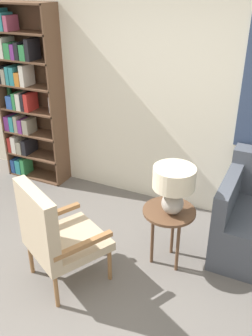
{
  "coord_description": "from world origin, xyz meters",
  "views": [
    {
      "loc": [
        1.22,
        -1.61,
        2.4
      ],
      "look_at": [
        -0.03,
        0.98,
        0.9
      ],
      "focal_mm": 40.0,
      "sensor_mm": 36.0,
      "label": 1
    }
  ],
  "objects_px": {
    "table_lamp": "(174,184)",
    "side_table": "(169,217)",
    "bookshelf": "(25,95)",
    "armchair": "(53,232)"
  },
  "relations": [
    {
      "from": "table_lamp",
      "to": "side_table",
      "type": "bearing_deg",
      "value": 139.0
    },
    {
      "from": "bookshelf",
      "to": "armchair",
      "type": "distance_m",
      "value": 2.15
    },
    {
      "from": "armchair",
      "to": "table_lamp",
      "type": "relative_size",
      "value": 2.22
    },
    {
      "from": "bookshelf",
      "to": "table_lamp",
      "type": "height_order",
      "value": "bookshelf"
    },
    {
      "from": "armchair",
      "to": "table_lamp",
      "type": "distance_m",
      "value": 1.06
    },
    {
      "from": "armchair",
      "to": "side_table",
      "type": "relative_size",
      "value": 1.69
    },
    {
      "from": "bookshelf",
      "to": "side_table",
      "type": "relative_size",
      "value": 3.72
    },
    {
      "from": "bookshelf",
      "to": "side_table",
      "type": "xyz_separation_m",
      "value": [
        2.19,
        -0.85,
        -0.59
      ]
    },
    {
      "from": "armchair",
      "to": "side_table",
      "type": "bearing_deg",
      "value": 40.84
    },
    {
      "from": "bookshelf",
      "to": "armchair",
      "type": "height_order",
      "value": "bookshelf"
    }
  ]
}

